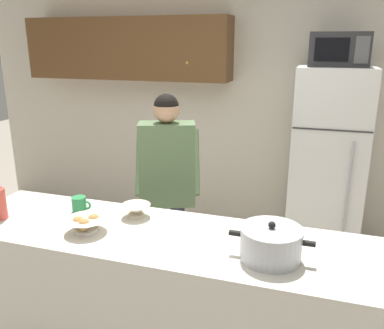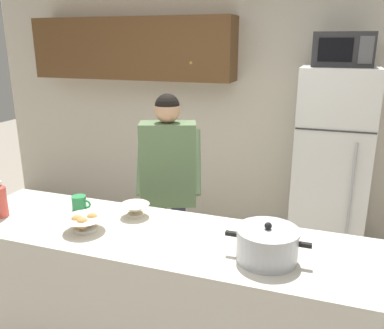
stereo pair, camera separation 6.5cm
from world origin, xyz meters
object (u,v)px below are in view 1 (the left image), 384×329
(bread_bowl, at_px, (86,224))
(coffee_mug, at_px, (80,204))
(refrigerator, at_px, (327,164))
(empty_bowl, at_px, (136,210))
(person_near_pot, at_px, (168,176))
(microwave, at_px, (339,49))
(cooking_pot, at_px, (271,243))

(bread_bowl, bearing_deg, coffee_mug, 129.38)
(refrigerator, bearing_deg, empty_bowl, -123.96)
(person_near_pot, height_order, coffee_mug, person_near_pot)
(refrigerator, xyz_separation_m, empty_bowl, (-1.13, -1.68, 0.09))
(microwave, relative_size, coffee_mug, 3.66)
(refrigerator, relative_size, microwave, 3.65)
(person_near_pot, height_order, cooking_pot, person_near_pot)
(coffee_mug, height_order, bread_bowl, bread_bowl)
(empty_bowl, bearing_deg, refrigerator, 56.04)
(microwave, bearing_deg, refrigerator, 90.07)
(refrigerator, height_order, empty_bowl, refrigerator)
(bread_bowl, relative_size, empty_bowl, 1.33)
(refrigerator, xyz_separation_m, coffee_mug, (-1.51, -1.71, 0.09))
(refrigerator, height_order, cooking_pot, refrigerator)
(microwave, height_order, person_near_pot, microwave)
(cooking_pot, bearing_deg, microwave, 81.68)
(coffee_mug, relative_size, bread_bowl, 0.55)
(person_near_pot, xyz_separation_m, bread_bowl, (-0.16, -0.86, -0.03))
(cooking_pot, bearing_deg, coffee_mug, 169.68)
(empty_bowl, bearing_deg, bread_bowl, -123.22)
(refrigerator, relative_size, coffee_mug, 13.38)
(microwave, distance_m, coffee_mug, 2.44)
(refrigerator, distance_m, microwave, 1.02)
(bread_bowl, bearing_deg, empty_bowl, 56.78)
(person_near_pot, distance_m, coffee_mug, 0.72)
(microwave, relative_size, empty_bowl, 2.67)
(cooking_pot, bearing_deg, person_near_pot, 135.87)
(cooking_pot, relative_size, bread_bowl, 1.76)
(person_near_pot, bearing_deg, empty_bowl, -88.15)
(cooking_pot, xyz_separation_m, empty_bowl, (-0.85, 0.25, -0.04))
(microwave, relative_size, bread_bowl, 2.00)
(cooking_pot, distance_m, bread_bowl, 1.03)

